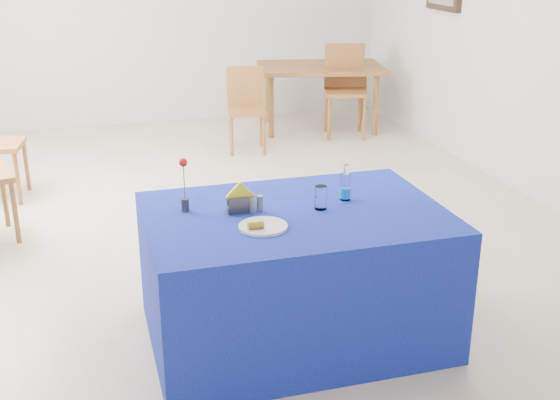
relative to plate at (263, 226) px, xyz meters
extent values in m
plane|color=beige|center=(0.40, 1.95, -0.77)|extent=(7.00, 7.00, 0.00)
plane|color=silver|center=(0.40, 5.45, 0.63)|extent=(5.00, 0.00, 5.00)
plane|color=silver|center=(0.40, -1.55, 0.63)|extent=(5.00, 0.00, 5.00)
plane|color=silver|center=(2.90, 1.95, 0.63)|extent=(0.00, 7.00, 7.00)
cylinder|color=silver|center=(0.00, 0.00, 0.00)|extent=(0.25, 0.25, 0.01)
cylinder|color=white|center=(0.37, 0.17, 0.06)|extent=(0.07, 0.07, 0.13)
cylinder|color=slate|center=(0.00, 0.22, 0.04)|extent=(0.03, 0.03, 0.08)
cylinder|color=slate|center=(0.05, 0.24, 0.04)|extent=(0.03, 0.03, 0.08)
cube|color=navy|center=(0.22, 0.17, -0.39)|extent=(1.60, 1.10, 0.76)
cylinder|color=silver|center=(0.55, 0.27, 0.07)|extent=(0.06, 0.06, 0.15)
cylinder|color=blue|center=(0.55, 0.27, 0.03)|extent=(0.06, 0.06, 0.06)
cylinder|color=white|center=(0.55, 0.27, 0.17)|extent=(0.02, 0.02, 0.05)
cylinder|color=silver|center=(0.55, 0.27, 0.20)|extent=(0.03, 0.03, 0.01)
cube|color=#35353A|center=(-0.06, 0.25, 0.01)|extent=(0.15, 0.06, 0.03)
cube|color=#36353A|center=(-0.06, 0.22, 0.04)|extent=(0.14, 0.01, 0.09)
cube|color=#333337|center=(-0.06, 0.27, 0.04)|extent=(0.14, 0.01, 0.09)
cube|color=yellow|center=(-0.06, 0.25, 0.08)|extent=(0.16, 0.02, 0.16)
cylinder|color=#26262B|center=(-0.34, 0.34, 0.03)|extent=(0.04, 0.04, 0.07)
cylinder|color=#196726|center=(-0.34, 0.34, 0.14)|extent=(0.01, 0.01, 0.22)
sphere|color=red|center=(-0.34, 0.34, 0.26)|extent=(0.05, 0.05, 0.05)
cube|color=brown|center=(1.90, 4.57, -0.04)|extent=(1.59, 1.19, 0.05)
cylinder|color=#995B2C|center=(1.24, 4.34, -0.41)|extent=(0.06, 0.06, 0.71)
cylinder|color=#935F2A|center=(2.42, 4.11, -0.41)|extent=(0.06, 0.06, 0.71)
cylinder|color=#99612C|center=(1.38, 5.03, -0.41)|extent=(0.06, 0.06, 0.71)
cylinder|color=olive|center=(2.55, 4.79, -0.41)|extent=(0.06, 0.06, 0.71)
cylinder|color=#9B642D|center=(0.65, 3.74, -0.56)|extent=(0.03, 0.03, 0.42)
cylinder|color=#9B642D|center=(0.98, 3.68, -0.56)|extent=(0.03, 0.03, 0.42)
cylinder|color=#9B642D|center=(0.71, 4.07, -0.56)|extent=(0.03, 0.03, 0.42)
cylinder|color=#9B642D|center=(1.04, 4.01, -0.56)|extent=(0.03, 0.03, 0.42)
cube|color=#9B642D|center=(0.84, 3.88, -0.33)|extent=(0.46, 0.46, 0.04)
cube|color=#9B642D|center=(0.87, 4.05, -0.10)|extent=(0.39, 0.11, 0.43)
cylinder|color=#9B642D|center=(1.83, 4.04, -0.52)|extent=(0.04, 0.04, 0.49)
cylinder|color=#9B642D|center=(2.21, 3.94, -0.52)|extent=(0.04, 0.04, 0.49)
cylinder|color=#9B642D|center=(1.93, 4.42, -0.52)|extent=(0.04, 0.04, 0.49)
cylinder|color=#9B642D|center=(2.31, 4.32, -0.52)|extent=(0.04, 0.04, 0.49)
cube|color=#9B642D|center=(2.07, 4.18, -0.26)|extent=(0.56, 0.56, 0.04)
cube|color=#9B642D|center=(2.12, 4.38, 0.01)|extent=(0.45, 0.16, 0.50)
cylinder|color=#9B642D|center=(-1.37, 1.99, -0.53)|extent=(0.04, 0.04, 0.48)
cylinder|color=#9B642D|center=(-1.47, 2.36, -0.53)|extent=(0.04, 0.04, 0.48)
cylinder|color=#9B642D|center=(-1.40, 2.84, -0.53)|extent=(0.04, 0.04, 0.47)
cylinder|color=#9B642D|center=(-1.35, 3.21, -0.53)|extent=(0.04, 0.04, 0.47)
cylinder|color=gold|center=(-0.05, -0.03, 0.03)|extent=(0.08, 0.04, 0.04)
cylinder|color=beige|center=(-0.01, -0.03, 0.03)|extent=(0.00, 0.03, 0.03)
camera|label=1|loc=(-0.83, -3.16, 1.36)|focal=45.00mm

